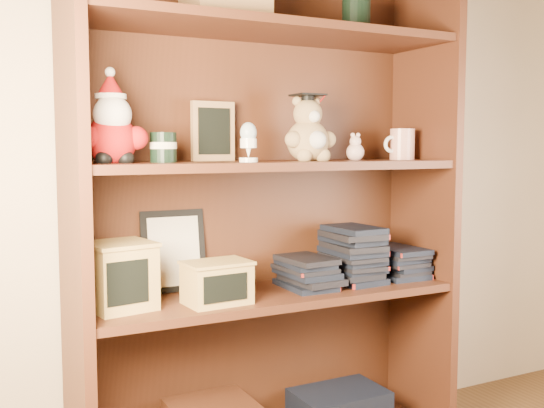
% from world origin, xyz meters
% --- Properties ---
extents(bookcase, '(1.20, 0.35, 1.60)m').
position_xyz_m(bookcase, '(-0.11, 1.36, 0.78)').
color(bookcase, '#4B2515').
rests_on(bookcase, ground).
extents(shelf_lower, '(1.14, 0.33, 0.02)m').
position_xyz_m(shelf_lower, '(-0.11, 1.30, 0.54)').
color(shelf_lower, '#4B2515').
rests_on(shelf_lower, ground).
extents(shelf_upper, '(1.14, 0.33, 0.02)m').
position_xyz_m(shelf_upper, '(-0.11, 1.30, 0.94)').
color(shelf_upper, '#4B2515').
rests_on(shelf_upper, ground).
extents(santa_plush, '(0.19, 0.13, 0.26)m').
position_xyz_m(santa_plush, '(-0.59, 1.30, 1.05)').
color(santa_plush, '#A50F0F').
rests_on(santa_plush, shelf_upper).
extents(teachers_tin, '(0.07, 0.07, 0.08)m').
position_xyz_m(teachers_tin, '(-0.44, 1.30, 0.99)').
color(teachers_tin, black).
rests_on(teachers_tin, shelf_upper).
extents(chalkboard_plaque, '(0.14, 0.08, 0.18)m').
position_xyz_m(chalkboard_plaque, '(-0.25, 1.42, 1.04)').
color(chalkboard_plaque, '#9E7547').
rests_on(chalkboard_plaque, shelf_upper).
extents(egg_cup, '(0.05, 0.05, 0.11)m').
position_xyz_m(egg_cup, '(-0.22, 1.23, 1.01)').
color(egg_cup, white).
rests_on(egg_cup, shelf_upper).
extents(grad_teddy_bear, '(0.17, 0.15, 0.21)m').
position_xyz_m(grad_teddy_bear, '(0.02, 1.30, 1.03)').
color(grad_teddy_bear, tan).
rests_on(grad_teddy_bear, shelf_upper).
extents(pink_figurine, '(0.06, 0.06, 0.09)m').
position_xyz_m(pink_figurine, '(0.20, 1.30, 0.98)').
color(pink_figurine, beige).
rests_on(pink_figurine, shelf_upper).
extents(teacher_mug, '(0.12, 0.08, 0.10)m').
position_xyz_m(teacher_mug, '(0.38, 1.30, 1.00)').
color(teacher_mug, silver).
rests_on(teacher_mug, shelf_upper).
extents(certificate_frame, '(0.20, 0.05, 0.25)m').
position_xyz_m(certificate_frame, '(-0.37, 1.44, 0.68)').
color(certificate_frame, black).
rests_on(certificate_frame, shelf_lower).
extents(treats_box, '(0.20, 0.20, 0.18)m').
position_xyz_m(treats_box, '(-0.57, 1.30, 0.64)').
color(treats_box, tan).
rests_on(treats_box, shelf_lower).
extents(pencils_box, '(0.19, 0.15, 0.12)m').
position_xyz_m(pencils_box, '(-0.31, 1.24, 0.61)').
color(pencils_box, tan).
rests_on(pencils_box, shelf_lower).
extents(book_stack_left, '(0.14, 0.20, 0.10)m').
position_xyz_m(book_stack_left, '(0.02, 1.30, 0.60)').
color(book_stack_left, black).
rests_on(book_stack_left, shelf_lower).
extents(book_stack_mid, '(0.14, 0.20, 0.18)m').
position_xyz_m(book_stack_mid, '(0.19, 1.30, 0.64)').
color(book_stack_mid, black).
rests_on(book_stack_mid, shelf_lower).
extents(book_stack_right, '(0.14, 0.20, 0.11)m').
position_xyz_m(book_stack_right, '(0.37, 1.30, 0.61)').
color(book_stack_right, black).
rests_on(book_stack_right, shelf_lower).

